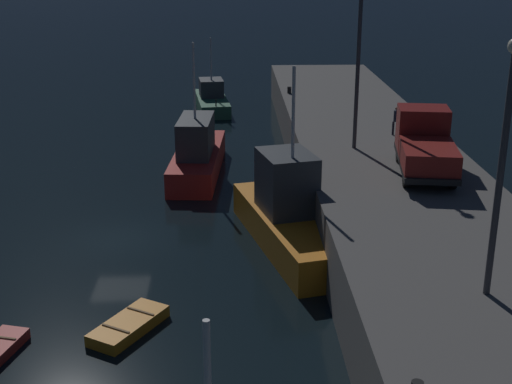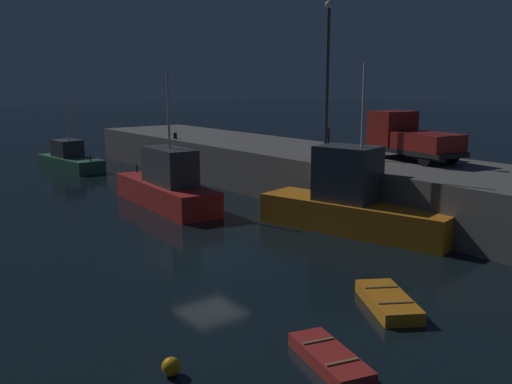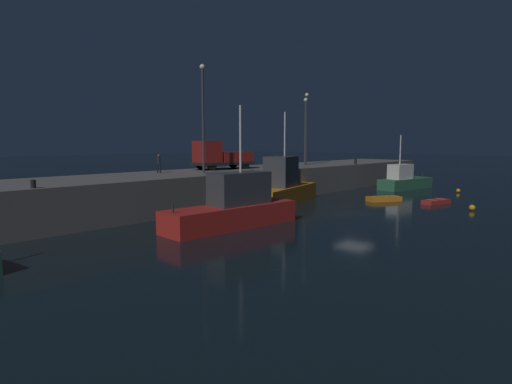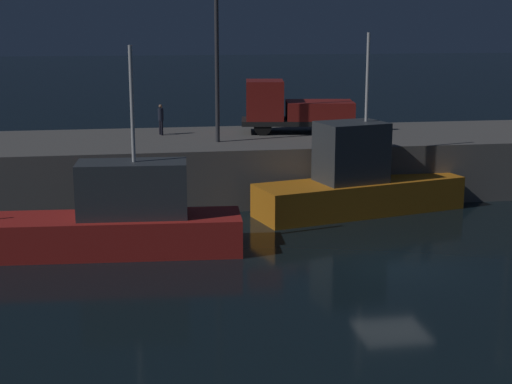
% 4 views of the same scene
% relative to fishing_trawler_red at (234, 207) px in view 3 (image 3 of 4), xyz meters
% --- Properties ---
extents(ground_plane, '(320.00, 320.00, 0.00)m').
position_rel_fishing_trawler_red_xyz_m(ground_plane, '(9.54, -3.20, -1.25)').
color(ground_plane, black).
extents(pier_quay, '(63.66, 8.10, 2.80)m').
position_rel_fishing_trawler_red_xyz_m(pier_quay, '(9.54, 9.58, 0.15)').
color(pier_quay, '#5B5956').
rests_on(pier_quay, ground).
extents(fishing_trawler_red, '(9.50, 3.10, 7.66)m').
position_rel_fishing_trawler_red_xyz_m(fishing_trawler_red, '(0.00, 0.00, 0.00)').
color(fishing_trawler_red, red).
rests_on(fishing_trawler_red, ground).
extents(fishing_boat_blue, '(8.04, 3.46, 6.15)m').
position_rel_fishing_trawler_red_xyz_m(fishing_boat_blue, '(28.82, 1.36, -0.26)').
color(fishing_boat_blue, '#2D6647').
rests_on(fishing_boat_blue, ground).
extents(fishing_boat_white, '(9.94, 4.88, 7.99)m').
position_rel_fishing_trawler_red_xyz_m(fishing_boat_white, '(10.42, 4.47, 0.12)').
color(fishing_boat_white, orange).
rests_on(fishing_boat_white, ground).
extents(dinghy_orange_near, '(3.27, 2.64, 0.46)m').
position_rel_fishing_trawler_red_xyz_m(dinghy_orange_near, '(17.64, -1.60, -1.04)').
color(dinghy_orange_near, orange).
rests_on(dinghy_orange_near, ground).
extents(rowboat_white_mid, '(2.98, 1.72, 0.40)m').
position_rel_fishing_trawler_red_xyz_m(rowboat_white_mid, '(19.17, -5.73, -1.07)').
color(rowboat_white_mid, '#B22823').
rests_on(rowboat_white_mid, ground).
extents(mooring_buoy_near, '(0.43, 0.43, 0.43)m').
position_rel_fishing_trawler_red_xyz_m(mooring_buoy_near, '(29.17, -4.47, -1.03)').
color(mooring_buoy_near, orange).
rests_on(mooring_buoy_near, ground).
extents(mooring_buoy_mid, '(0.47, 0.47, 0.47)m').
position_rel_fishing_trawler_red_xyz_m(mooring_buoy_mid, '(17.16, -9.24, -1.01)').
color(mooring_buoy_mid, orange).
rests_on(mooring_buoy_mid, ground).
extents(lamp_post_west, '(0.44, 0.44, 8.89)m').
position_rel_fishing_trawler_red_xyz_m(lamp_post_west, '(4.59, 8.26, 6.68)').
color(lamp_post_west, '#38383D').
rests_on(lamp_post_west, pier_quay).
extents(lamp_post_east, '(0.44, 0.44, 7.46)m').
position_rel_fishing_trawler_red_xyz_m(lamp_post_east, '(20.63, 9.50, 5.94)').
color(lamp_post_east, '#38383D').
rests_on(lamp_post_east, pier_quay).
extents(lamp_post_central, '(0.44, 0.44, 8.18)m').
position_rel_fishing_trawler_red_xyz_m(lamp_post_central, '(22.04, 10.37, 6.31)').
color(lamp_post_central, '#38383D').
rests_on(lamp_post_central, pier_quay).
extents(utility_truck, '(6.18, 3.14, 2.68)m').
position_rel_fishing_trawler_red_xyz_m(utility_truck, '(8.71, 10.74, 2.80)').
color(utility_truck, black).
rests_on(utility_truck, pier_quay).
extents(dockworker, '(0.35, 0.40, 1.55)m').
position_rel_fishing_trawler_red_xyz_m(dockworker, '(2.01, 10.96, 2.43)').
color(dockworker, black).
rests_on(dockworker, pier_quay).
extents(bollard_west, '(0.28, 0.28, 0.63)m').
position_rel_fishing_trawler_red_xyz_m(bollard_west, '(25.91, 6.06, 1.86)').
color(bollard_west, black).
rests_on(bollard_west, pier_quay).
extents(bollard_central, '(0.28, 0.28, 0.47)m').
position_rel_fishing_trawler_red_xyz_m(bollard_central, '(-9.72, 6.09, 1.78)').
color(bollard_central, black).
rests_on(bollard_central, pier_quay).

